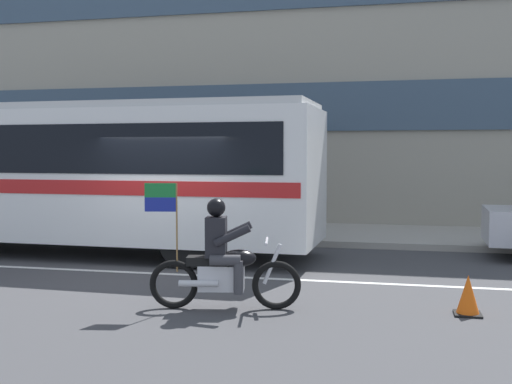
% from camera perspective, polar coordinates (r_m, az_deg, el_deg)
% --- Properties ---
extents(ground_plane, '(60.00, 60.00, 0.00)m').
position_cam_1_polar(ground_plane, '(12.10, -8.36, -6.89)').
color(ground_plane, '#3D3D3F').
extents(sidewalk_curb, '(28.00, 3.80, 0.15)m').
position_cam_1_polar(sidewalk_curb, '(16.89, -2.11, -3.62)').
color(sidewalk_curb, '#A39E93').
rests_on(sidewalk_curb, ground_plane).
extents(lane_center_stripe, '(26.60, 0.14, 0.01)m').
position_cam_1_polar(lane_center_stripe, '(11.55, -9.44, -7.38)').
color(lane_center_stripe, silver).
rests_on(lane_center_stripe, ground_plane).
extents(office_building_facade, '(28.00, 0.89, 10.12)m').
position_cam_1_polar(office_building_facade, '(19.19, -0.35, 12.19)').
color(office_building_facade, gray).
rests_on(office_building_facade, ground_plane).
extents(transit_bus, '(10.58, 2.89, 3.22)m').
position_cam_1_polar(transit_bus, '(14.03, -16.05, 2.18)').
color(transit_bus, white).
rests_on(transit_bus, ground_plane).
extents(motorcycle_with_rider, '(2.17, 0.74, 1.78)m').
position_cam_1_polar(motorcycle_with_rider, '(8.75, -3.05, -6.46)').
color(motorcycle_with_rider, black).
rests_on(motorcycle_with_rider, ground_plane).
extents(fire_hydrant, '(0.22, 0.30, 0.75)m').
position_cam_1_polar(fire_hydrant, '(16.80, -12.18, -2.22)').
color(fire_hydrant, '#4C8C3F').
rests_on(fire_hydrant, sidewalk_curb).
extents(traffic_cone, '(0.36, 0.36, 0.55)m').
position_cam_1_polar(traffic_cone, '(8.97, 18.92, -9.06)').
color(traffic_cone, '#EA590F').
rests_on(traffic_cone, ground_plane).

